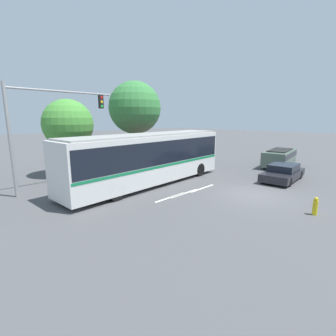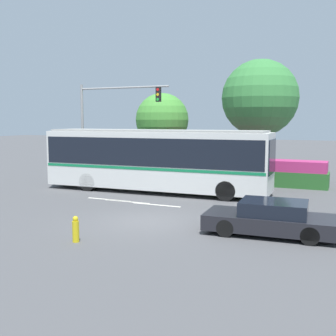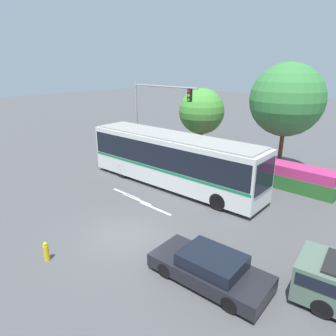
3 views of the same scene
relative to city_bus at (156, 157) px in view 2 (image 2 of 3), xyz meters
The scene contains 11 objects.
ground_plane 6.93m from the city_bus, 67.70° to the right, with size 140.00×140.00×0.00m, color #4C4C4F.
city_bus is the anchor object (origin of this frame).
sedan_foreground 9.68m from the city_bus, 40.14° to the right, with size 4.56×2.13×1.18m.
traffic_light_pole 6.75m from the city_bus, 147.47° to the left, with size 6.57×0.24×6.33m.
flowering_hedge 6.14m from the city_bus, 53.49° to the left, with size 10.34×1.52×1.55m.
street_tree_left 7.15m from the city_bus, 111.26° to the left, with size 3.74×3.74×5.83m.
street_tree_centre 8.71m from the city_bus, 57.61° to the left, with size 4.93×4.93×7.83m.
fire_hydrant 9.88m from the city_bus, 80.21° to the right, with size 0.22×0.22×0.86m.
lane_stripe_near 3.67m from the city_bus, 91.24° to the right, with size 2.40×0.16×0.01m, color silver.
lane_stripe_mid 4.10m from the city_bus, 63.93° to the right, with size 2.40×0.16×0.01m, color silver.
lane_stripe_far 3.77m from the city_bus, 110.92° to the right, with size 2.40×0.16×0.01m, color silver.
Camera 2 is at (7.13, -14.30, 3.96)m, focal length 44.28 mm.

